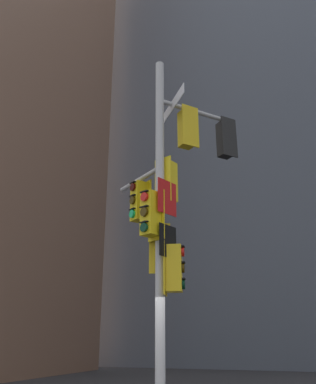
% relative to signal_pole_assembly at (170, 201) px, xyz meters
% --- Properties ---
extents(building_mid_block, '(17.92, 17.92, 35.31)m').
position_rel_signal_pole_assembly_xyz_m(building_mid_block, '(-2.38, 25.98, 12.90)').
color(building_mid_block, '#4C5460').
rests_on(building_mid_block, ground).
extents(signal_pole_assembly, '(3.15, 2.30, 8.48)m').
position_rel_signal_pole_assembly_xyz_m(signal_pole_assembly, '(0.00, 0.00, 0.00)').
color(signal_pole_assembly, '#B2B2B5').
rests_on(signal_pole_assembly, ground).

